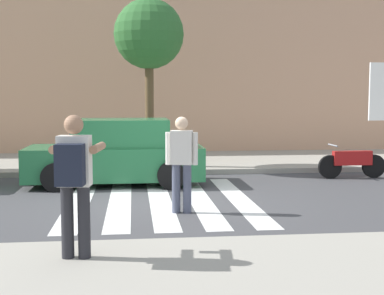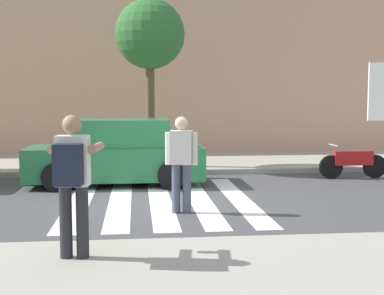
{
  "view_description": "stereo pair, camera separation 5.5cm",
  "coord_description": "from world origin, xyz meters",
  "px_view_note": "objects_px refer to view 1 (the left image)",
  "views": [
    {
      "loc": [
        -0.53,
        -10.38,
        2.08
      ],
      "look_at": [
        0.6,
        -0.2,
        1.1
      ],
      "focal_mm": 50.0,
      "sensor_mm": 36.0,
      "label": 1
    },
    {
      "loc": [
        -0.47,
        -10.39,
        2.08
      ],
      "look_at": [
        0.6,
        -0.2,
        1.1
      ],
      "focal_mm": 50.0,
      "sensor_mm": 36.0,
      "label": 2
    }
  ],
  "objects_px": {
    "photographer_with_backpack": "(74,174)",
    "pedestrian_crossing": "(182,159)",
    "street_tree_center": "(149,36)",
    "motorcycle": "(352,162)",
    "parked_car_green": "(117,154)"
  },
  "relations": [
    {
      "from": "photographer_with_backpack",
      "to": "street_tree_center",
      "type": "height_order",
      "value": "street_tree_center"
    },
    {
      "from": "parked_car_green",
      "to": "photographer_with_backpack",
      "type": "bearing_deg",
      "value": -92.85
    },
    {
      "from": "motorcycle",
      "to": "photographer_with_backpack",
      "type": "bearing_deg",
      "value": -133.38
    },
    {
      "from": "street_tree_center",
      "to": "photographer_with_backpack",
      "type": "bearing_deg",
      "value": -97.73
    },
    {
      "from": "photographer_with_backpack",
      "to": "pedestrian_crossing",
      "type": "bearing_deg",
      "value": 62.71
    },
    {
      "from": "pedestrian_crossing",
      "to": "street_tree_center",
      "type": "height_order",
      "value": "street_tree_center"
    },
    {
      "from": "motorcycle",
      "to": "pedestrian_crossing",
      "type": "bearing_deg",
      "value": -142.51
    },
    {
      "from": "photographer_with_backpack",
      "to": "parked_car_green",
      "type": "relative_size",
      "value": 0.42
    },
    {
      "from": "street_tree_center",
      "to": "motorcycle",
      "type": "bearing_deg",
      "value": -20.76
    },
    {
      "from": "photographer_with_backpack",
      "to": "pedestrian_crossing",
      "type": "height_order",
      "value": "photographer_with_backpack"
    },
    {
      "from": "parked_car_green",
      "to": "street_tree_center",
      "type": "distance_m",
      "value": 3.84
    },
    {
      "from": "motorcycle",
      "to": "street_tree_center",
      "type": "bearing_deg",
      "value": 159.24
    },
    {
      "from": "pedestrian_crossing",
      "to": "parked_car_green",
      "type": "xyz_separation_m",
      "value": [
        -1.24,
        3.3,
        -0.25
      ]
    },
    {
      "from": "photographer_with_backpack",
      "to": "motorcycle",
      "type": "bearing_deg",
      "value": 46.62
    },
    {
      "from": "photographer_with_backpack",
      "to": "parked_car_green",
      "type": "bearing_deg",
      "value": 87.15
    }
  ]
}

